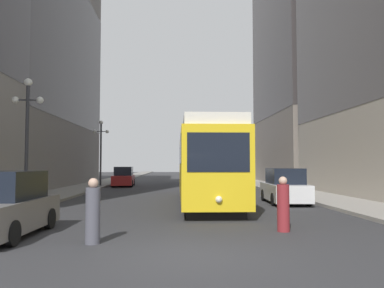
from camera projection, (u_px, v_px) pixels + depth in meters
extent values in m
plane|color=#303033|center=(195.00, 256.00, 8.47)|extent=(200.00, 200.00, 0.00)
cube|color=gray|center=(113.00, 180.00, 48.02)|extent=(3.17, 120.00, 0.15)
cube|color=gray|center=(243.00, 180.00, 48.73)|extent=(3.17, 120.00, 0.15)
cube|color=black|center=(205.00, 200.00, 20.37)|extent=(2.29, 12.74, 0.35)
cube|color=gold|center=(205.00, 167.00, 20.46)|extent=(2.69, 13.85, 3.10)
cube|color=black|center=(205.00, 154.00, 20.50)|extent=(2.72, 13.29, 1.08)
cube|color=silver|center=(205.00, 133.00, 20.56)|extent=(2.48, 13.57, 0.44)
cube|color=black|center=(218.00, 152.00, 13.61)|extent=(2.21, 0.09, 1.40)
sphere|color=#F2EACC|center=(219.00, 199.00, 13.46)|extent=(0.24, 0.24, 0.24)
cube|color=black|center=(225.00, 182.00, 40.44)|extent=(2.40, 10.92, 0.35)
cube|color=#334C8C|center=(225.00, 166.00, 40.54)|extent=(2.81, 11.88, 3.10)
cube|color=black|center=(225.00, 161.00, 40.57)|extent=(2.83, 11.41, 1.30)
cube|color=black|center=(232.00, 162.00, 34.67)|extent=(2.31, 0.13, 1.71)
cylinder|color=black|center=(112.00, 184.00, 34.48)|extent=(0.21, 0.65, 0.64)
cylinder|color=black|center=(116.00, 182.00, 37.49)|extent=(0.21, 0.65, 0.64)
cylinder|color=black|center=(132.00, 184.00, 34.64)|extent=(0.21, 0.65, 0.64)
cylinder|color=black|center=(134.00, 182.00, 37.65)|extent=(0.21, 0.65, 0.64)
cube|color=maroon|center=(124.00, 180.00, 36.08)|extent=(2.03, 4.96, 0.84)
cube|color=black|center=(124.00, 171.00, 36.24)|extent=(1.71, 2.76, 0.80)
cylinder|color=black|center=(12.00, 233.00, 9.49)|extent=(0.20, 0.64, 0.64)
cylinder|color=black|center=(50.00, 219.00, 12.11)|extent=(0.20, 0.64, 0.64)
cube|color=slate|center=(3.00, 215.00, 10.80)|extent=(1.91, 4.28, 0.84)
cube|color=black|center=(5.00, 185.00, 10.95)|extent=(1.64, 2.37, 0.80)
cylinder|color=black|center=(294.00, 195.00, 21.47)|extent=(0.21, 0.65, 0.64)
cylinder|color=black|center=(309.00, 199.00, 18.80)|extent=(0.21, 0.65, 0.64)
cylinder|color=black|center=(264.00, 195.00, 21.48)|extent=(0.21, 0.65, 0.64)
cylinder|color=black|center=(274.00, 199.00, 18.80)|extent=(0.21, 0.65, 0.64)
cube|color=silver|center=(285.00, 192.00, 20.15)|extent=(2.00, 4.40, 0.84)
cube|color=black|center=(285.00, 176.00, 20.09)|extent=(1.69, 2.45, 0.80)
cylinder|color=maroon|center=(283.00, 208.00, 11.64)|extent=(0.37, 0.37, 1.41)
sphere|color=tan|center=(283.00, 181.00, 11.68)|extent=(0.25, 0.25, 0.25)
cylinder|color=#4C4C56|center=(93.00, 216.00, 9.83)|extent=(0.37, 0.37, 1.42)
sphere|color=tan|center=(93.00, 183.00, 9.87)|extent=(0.25, 0.25, 0.25)
cylinder|color=#333338|center=(27.00, 145.00, 17.48)|extent=(0.16, 0.16, 5.45)
sphere|color=white|center=(28.00, 82.00, 17.64)|extent=(0.36, 0.36, 0.36)
sphere|color=white|center=(15.00, 100.00, 17.57)|extent=(0.31, 0.31, 0.31)
sphere|color=white|center=(40.00, 100.00, 17.62)|extent=(0.31, 0.31, 0.31)
cube|color=#333338|center=(28.00, 100.00, 17.59)|extent=(1.10, 0.06, 0.06)
cylinder|color=#333338|center=(101.00, 155.00, 34.85)|extent=(0.16, 0.16, 5.52)
sphere|color=white|center=(101.00, 122.00, 35.01)|extent=(0.36, 0.36, 0.36)
sphere|color=white|center=(95.00, 132.00, 34.94)|extent=(0.31, 0.31, 0.31)
sphere|color=white|center=(107.00, 132.00, 34.99)|extent=(0.31, 0.31, 0.31)
cube|color=#333338|center=(101.00, 132.00, 34.97)|extent=(1.10, 0.06, 0.06)
cube|color=slate|center=(320.00, 51.00, 42.50)|extent=(11.48, 16.78, 28.91)
cube|color=#3D3838|center=(320.00, 38.00, 42.58)|extent=(11.52, 16.82, 17.34)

